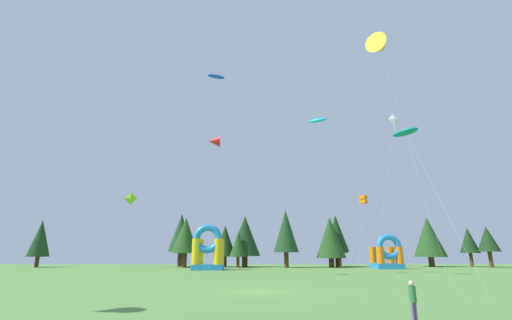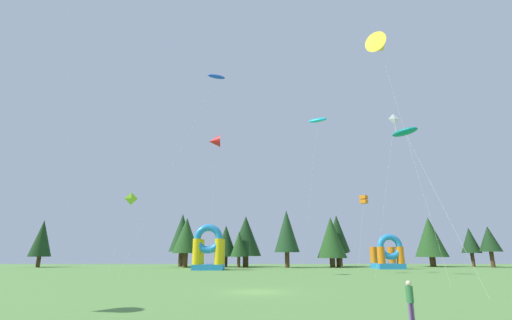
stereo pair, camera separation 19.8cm
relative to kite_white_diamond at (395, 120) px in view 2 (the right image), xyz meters
name	(u,v)px [view 2 (the right image)]	position (x,y,z in m)	size (l,w,h in m)	color
ground_plane	(257,292)	(-16.07, -12.46, -17.45)	(120.00, 120.00, 0.00)	#5B8C42
kite_white_diamond	(395,120)	(0.00, 0.00, 0.00)	(3.48, 2.68, 18.12)	white
kite_red_delta	(214,141)	(-21.27, 4.20, -1.27)	(1.67, 3.71, 16.99)	red
kite_orange_box	(364,199)	(-0.95, 10.64, -7.67)	(2.84, 2.95, 10.35)	orange
kite_blue_parafoil	(216,77)	(-21.52, 6.29, 8.76)	(11.27, 3.93, 26.60)	blue
kite_yellow_delta	(380,46)	(-3.58, -6.64, 5.48)	(4.27, 4.00, 24.06)	yellow
kite_teal_parafoil	(405,132)	(-4.90, -13.09, -5.98)	(3.47, 4.20, 11.81)	#0C7F7A
kite_cyan_parafoil	(318,120)	(-8.03, 4.75, 1.81)	(3.85, 3.14, 19.79)	#19B7CC
kite_lime_diamond	(131,199)	(-32.25, 7.57, -8.11)	(3.23, 1.71, 9.97)	#8CD826
person_left_edge	(410,298)	(-10.29, -23.85, -16.50)	(0.37, 0.37, 1.59)	#724C8C
inflatable_orange_dome	(209,252)	(-23.34, 19.24, -14.74)	(4.73, 4.81, 6.94)	#268CD8
inflatable_blue_arch	(388,256)	(6.18, 22.72, -15.44)	(4.36, 4.88, 5.61)	#268CD8
tree_row_0	(42,238)	(-55.79, 29.56, -12.27)	(3.87, 3.87, 8.54)	#4C331E
tree_row_1	(182,233)	(-30.37, 32.83, -11.07)	(4.79, 4.79, 10.10)	#4C331E
tree_row_2	(186,236)	(-28.63, 28.21, -11.82)	(4.85, 4.85, 8.87)	#4C331E
tree_row_3	(226,241)	(-21.55, 30.89, -12.71)	(4.20, 4.20, 7.66)	#4C331E
tree_row_4	(239,244)	(-18.96, 28.34, -13.38)	(3.14, 3.14, 6.35)	#4C331E
tree_row_5	(246,236)	(-17.76, 30.53, -11.79)	(5.84, 5.84, 9.41)	#4C331E
tree_row_6	(287,231)	(-10.23, 27.64, -11.05)	(4.55, 4.55, 10.25)	#4C331E
tree_row_7	(331,237)	(-1.94, 28.39, -12.13)	(5.35, 5.35, 9.05)	#4C331E
tree_row_8	(337,234)	(-0.37, 30.32, -11.34)	(4.53, 4.53, 9.60)	#4C331E
tree_row_9	(340,242)	(0.82, 33.40, -12.86)	(3.24, 3.24, 6.78)	#4C331E
tree_row_10	(430,237)	(18.01, 31.75, -11.91)	(5.99, 5.99, 9.34)	#4C331E
tree_row_11	(470,241)	(25.32, 31.01, -12.60)	(3.51, 3.51, 7.28)	#4C331E
tree_row_12	(489,239)	(27.19, 28.18, -12.45)	(3.80, 3.80, 7.36)	#4C331E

